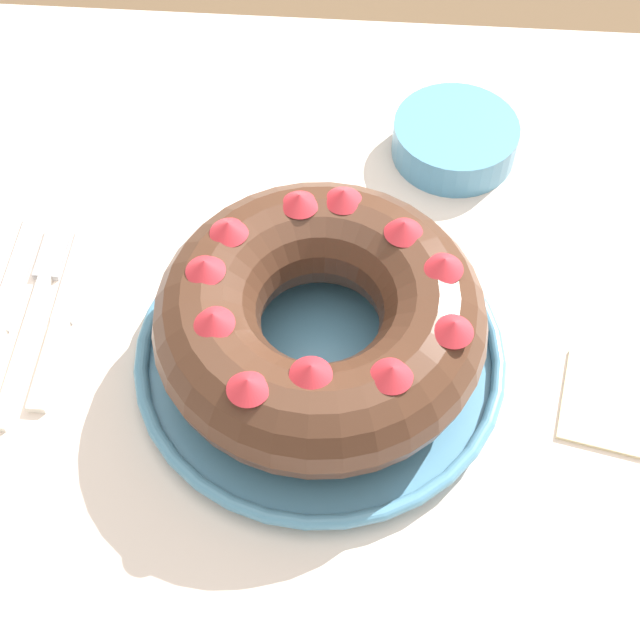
{
  "coord_description": "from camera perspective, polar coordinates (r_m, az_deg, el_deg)",
  "views": [
    {
      "loc": [
        0.04,
        -0.42,
        1.39
      ],
      "look_at": [
        0.01,
        -0.01,
        0.8
      ],
      "focal_mm": 50.0,
      "sensor_mm": 36.0,
      "label": 1
    }
  ],
  "objects": [
    {
      "name": "napkin",
      "position": [
        0.8,
        19.74,
        -5.48
      ],
      "size": [
        0.14,
        0.11,
        0.0
      ],
      "primitive_type": "cube",
      "rotation": [
        0.0,
        0.0,
        -0.21
      ],
      "color": "beige",
      "rests_on": "dining_table"
    },
    {
      "name": "side_bowl",
      "position": [
        0.93,
        8.62,
        11.37
      ],
      "size": [
        0.13,
        0.13,
        0.04
      ],
      "primitive_type": "cylinder",
      "color": "#518EB2",
      "rests_on": "dining_table"
    },
    {
      "name": "dining_table",
      "position": [
        0.87,
        -0.89,
        -5.46
      ],
      "size": [
        1.24,
        0.92,
        0.73
      ],
      "color": "beige",
      "rests_on": "ground_plane"
    },
    {
      "name": "ground_plane",
      "position": [
        1.45,
        -0.55,
        -17.64
      ],
      "size": [
        8.0,
        8.0,
        0.0
      ],
      "primitive_type": "plane",
      "color": "brown"
    },
    {
      "name": "bundt_cake",
      "position": [
        0.72,
        0.0,
        0.05
      ],
      "size": [
        0.27,
        0.27,
        0.1
      ],
      "color": "#4C2D1E",
      "rests_on": "serving_dish"
    },
    {
      "name": "fork",
      "position": [
        0.85,
        -17.66,
        0.91
      ],
      "size": [
        0.02,
        0.22,
        0.01
      ],
      "rotation": [
        0.0,
        0.0,
        0.08
      ],
      "color": "white",
      "rests_on": "dining_table"
    },
    {
      "name": "serving_dish",
      "position": [
        0.77,
        -0.0,
        -2.31
      ],
      "size": [
        0.32,
        0.32,
        0.02
      ],
      "color": "#518EB2",
      "rests_on": "dining_table"
    },
    {
      "name": "cake_knife",
      "position": [
        0.83,
        -16.27,
        -0.36
      ],
      "size": [
        0.02,
        0.2,
        0.01
      ],
      "rotation": [
        0.0,
        0.0,
        0.12
      ],
      "color": "white",
      "rests_on": "dining_table"
    }
  ]
}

